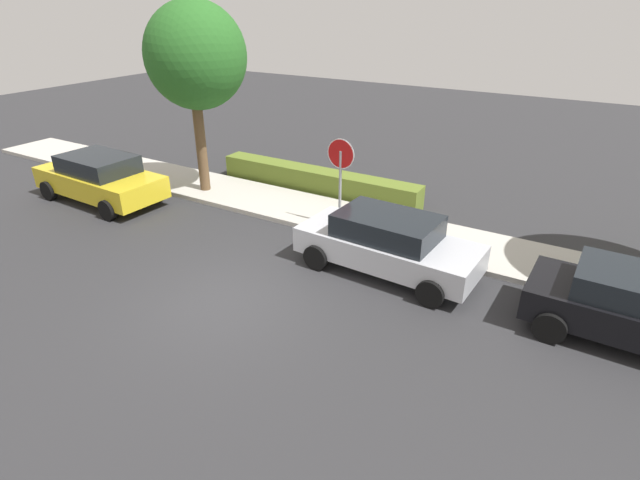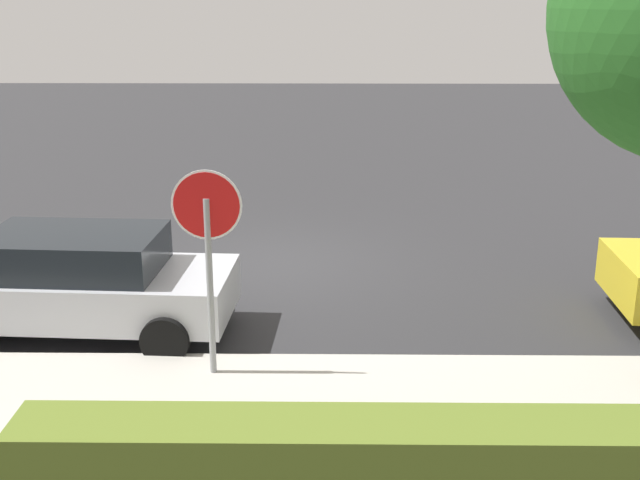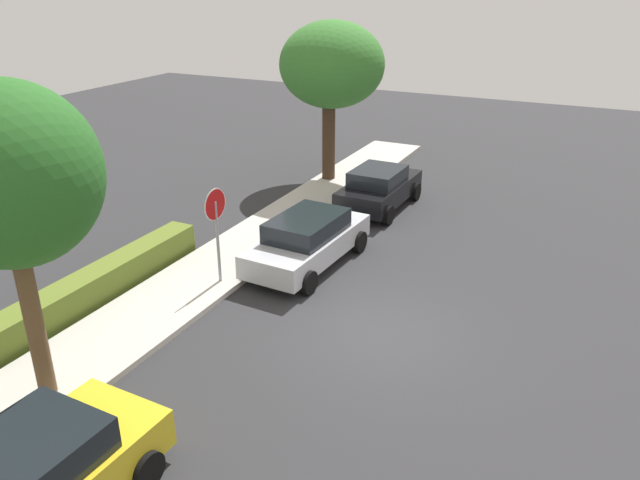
{
  "view_description": "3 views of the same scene",
  "coord_description": "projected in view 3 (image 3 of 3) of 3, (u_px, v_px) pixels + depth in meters",
  "views": [
    {
      "loc": [
        6.61,
        -6.95,
        6.12
      ],
      "look_at": [
        1.15,
        2.22,
        0.88
      ],
      "focal_mm": 28.0,
      "sensor_mm": 36.0,
      "label": 1
    },
    {
      "loc": [
        -1.05,
        13.59,
        4.61
      ],
      "look_at": [
        -0.9,
        1.9,
        1.01
      ],
      "focal_mm": 45.0,
      "sensor_mm": 36.0,
      "label": 2
    },
    {
      "loc": [
        -11.64,
        -4.18,
        7.63
      ],
      "look_at": [
        1.26,
        2.13,
        1.44
      ],
      "focal_mm": 35.0,
      "sensor_mm": 36.0,
      "label": 3
    }
  ],
  "objects": [
    {
      "name": "street_tree_mid_block",
      "position": [
        10.0,
        177.0,
        10.52
      ],
      "size": [
        3.11,
        3.11,
        6.09
      ],
      "color": "brown",
      "rests_on": "ground_plane"
    },
    {
      "name": "sidewalk_curb",
      "position": [
        192.0,
        284.0,
        16.4
      ],
      "size": [
        32.0,
        2.3,
        0.14
      ],
      "primitive_type": "cube",
      "color": "beige",
      "rests_on": "ground_plane"
    },
    {
      "name": "ground_plane",
      "position": [
        379.0,
        333.0,
        14.31
      ],
      "size": [
        60.0,
        60.0,
        0.0
      ],
      "primitive_type": "plane",
      "color": "#2D2D30"
    },
    {
      "name": "street_tree_near_corner",
      "position": [
        332.0,
        66.0,
        23.02
      ],
      "size": [
        3.91,
        3.91,
        6.06
      ],
      "color": "#422D1E",
      "rests_on": "ground_plane"
    },
    {
      "name": "front_yard_hedge",
      "position": [
        92.0,
        288.0,
        15.49
      ],
      "size": [
        7.43,
        0.77,
        0.8
      ],
      "color": "olive",
      "rests_on": "ground_plane"
    },
    {
      "name": "parked_car_black",
      "position": [
        379.0,
        188.0,
        21.58
      ],
      "size": [
        3.98,
        2.03,
        1.46
      ],
      "color": "black",
      "rests_on": "ground_plane"
    },
    {
      "name": "stop_sign",
      "position": [
        216.0,
        220.0,
        15.74
      ],
      "size": [
        0.84,
        0.08,
        2.69
      ],
      "color": "gray",
      "rests_on": "ground_plane"
    },
    {
      "name": "parked_car_silver",
      "position": [
        308.0,
        240.0,
        17.34
      ],
      "size": [
        4.49,
        2.17,
        1.48
      ],
      "color": "silver",
      "rests_on": "ground_plane"
    }
  ]
}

